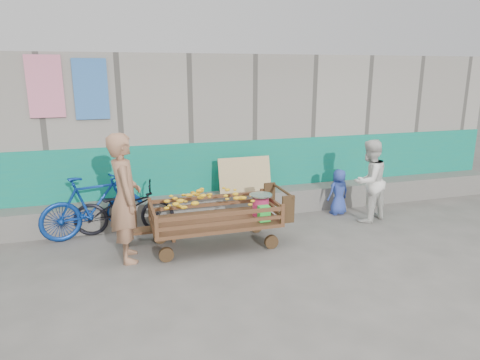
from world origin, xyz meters
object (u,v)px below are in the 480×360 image
object	(u,v)px
vendor_man	(125,198)
child	(339,192)
banana_cart	(212,209)
bicycle_blue	(94,206)
bicycle_dark	(124,209)
bench	(149,232)
woman	(369,181)

from	to	relation	value
vendor_man	child	world-z (taller)	vendor_man
banana_cart	bicycle_blue	bearing A→B (deg)	149.89
bicycle_dark	bicycle_blue	bearing A→B (deg)	91.59
bicycle_dark	banana_cart	bearing A→B (deg)	-121.30
banana_cart	child	distance (m)	2.81
bench	woman	distance (m)	4.00
bench	child	distance (m)	3.65
banana_cart	bicycle_dark	world-z (taller)	banana_cart
banana_cart	bench	world-z (taller)	banana_cart
child	bicycle_blue	distance (m)	4.47
bicycle_dark	bicycle_blue	distance (m)	0.49
woman	child	distance (m)	0.66
woman	bicycle_blue	bearing A→B (deg)	-29.12
bench	woman	bearing A→B (deg)	-1.70
bicycle_blue	banana_cart	bearing A→B (deg)	-135.03
bench	bicycle_blue	xyz separation A→B (m)	(-0.84, 0.58, 0.35)
child	bicycle_dark	xyz separation A→B (m)	(-3.98, 0.18, -0.01)
child	bicycle_blue	size ratio (longest dim) A/B	0.51
vendor_man	bench	bearing A→B (deg)	-35.56
bicycle_blue	bench	bearing A→B (deg)	-139.37
child	bicycle_blue	world-z (taller)	bicycle_blue
bench	bicycle_dark	xyz separation A→B (m)	(-0.35, 0.54, 0.27)
bench	bicycle_dark	world-z (taller)	bicycle_dark
bench	woman	xyz separation A→B (m)	(3.95, -0.12, 0.59)
bench	child	world-z (taller)	child
banana_cart	bench	size ratio (longest dim) A/B	2.32
vendor_man	bicycle_dark	world-z (taller)	vendor_man
bench	bicycle_dark	distance (m)	0.70
woman	bicycle_blue	distance (m)	4.85
woman	bicycle_dark	xyz separation A→B (m)	(-4.31, 0.65, -0.32)
banana_cart	woman	bearing A→B (deg)	6.41
woman	child	bearing A→B (deg)	-76.45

